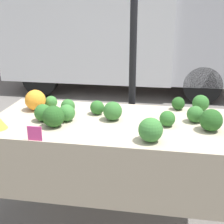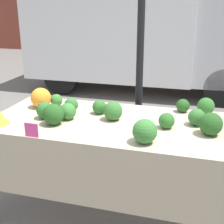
% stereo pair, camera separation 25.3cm
% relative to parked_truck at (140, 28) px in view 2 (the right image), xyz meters
% --- Properties ---
extents(ground_plane, '(40.00, 40.00, 0.00)m').
position_rel_parked_truck_xyz_m(ground_plane, '(0.60, -4.27, -1.30)').
color(ground_plane, slate).
extents(tent_pole, '(0.07, 0.07, 2.48)m').
position_rel_parked_truck_xyz_m(tent_pole, '(0.69, -3.60, -0.06)').
color(tent_pole, black).
rests_on(tent_pole, ground_plane).
extents(parked_truck, '(4.76, 2.04, 2.46)m').
position_rel_parked_truck_xyz_m(parked_truck, '(0.00, 0.00, 0.00)').
color(parked_truck, white).
rests_on(parked_truck, ground_plane).
extents(market_table, '(2.03, 0.95, 0.87)m').
position_rel_parked_truck_xyz_m(market_table, '(0.60, -4.34, -0.53)').
color(market_table, tan).
rests_on(market_table, ground_plane).
extents(orange_cauliflower, '(0.19, 0.19, 0.19)m').
position_rel_parked_truck_xyz_m(orange_cauliflower, '(-0.13, -4.11, -0.33)').
color(orange_cauliflower, orange).
rests_on(orange_cauliflower, market_table).
extents(broccoli_head_0, '(0.15, 0.15, 0.15)m').
position_rel_parked_truck_xyz_m(broccoli_head_0, '(1.34, -3.89, -0.35)').
color(broccoli_head_0, '#2D6628').
rests_on(broccoli_head_0, market_table).
extents(broccoli_head_1, '(0.12, 0.12, 0.12)m').
position_rel_parked_truck_xyz_m(broccoli_head_1, '(0.44, -4.13, -0.37)').
color(broccoli_head_1, '#2D6628').
rests_on(broccoli_head_1, market_table).
extents(broccoli_head_2, '(0.12, 0.12, 0.12)m').
position_rel_parked_truck_xyz_m(broccoli_head_2, '(1.14, -3.88, -0.37)').
color(broccoli_head_2, '#23511E').
rests_on(broccoli_head_2, market_table).
extents(broccoli_head_3, '(0.12, 0.12, 0.12)m').
position_rel_parked_truck_xyz_m(broccoli_head_3, '(0.18, -4.13, -0.36)').
color(broccoli_head_3, '#336B2D').
rests_on(broccoli_head_3, market_table).
extents(broccoli_head_4, '(0.12, 0.12, 0.12)m').
position_rel_parked_truck_xyz_m(broccoli_head_4, '(1.04, -4.30, -0.36)').
color(broccoli_head_4, '#2D6628').
rests_on(broccoli_head_4, market_table).
extents(broccoli_head_5, '(0.17, 0.17, 0.17)m').
position_rel_parked_truck_xyz_m(broccoli_head_5, '(0.17, -4.47, -0.34)').
color(broccoli_head_5, '#23511E').
rests_on(broccoli_head_5, market_table).
extents(broccoli_head_6, '(0.17, 0.17, 0.17)m').
position_rel_parked_truck_xyz_m(broccoli_head_6, '(0.93, -4.61, -0.34)').
color(broccoli_head_6, '#387533').
rests_on(broccoli_head_6, market_table).
extents(broccoli_head_7, '(0.17, 0.17, 0.17)m').
position_rel_parked_truck_xyz_m(broccoli_head_7, '(1.37, -4.35, -0.34)').
color(broccoli_head_7, '#23511E').
rests_on(broccoli_head_7, market_table).
extents(broccoli_head_8, '(0.16, 0.16, 0.16)m').
position_rel_parked_truck_xyz_m(broccoli_head_8, '(0.60, -4.24, -0.35)').
color(broccoli_head_8, '#336B2D').
rests_on(broccoli_head_8, market_table).
extents(broccoli_head_9, '(0.14, 0.14, 0.14)m').
position_rel_parked_truck_xyz_m(broccoli_head_9, '(0.23, -4.33, -0.36)').
color(broccoli_head_9, '#387533').
rests_on(broccoli_head_9, market_table).
extents(broccoli_head_10, '(0.11, 0.11, 0.11)m').
position_rel_parked_truck_xyz_m(broccoli_head_10, '(-0.01, -4.03, -0.37)').
color(broccoli_head_10, '#387533').
rests_on(broccoli_head_10, market_table).
extents(broccoli_head_11, '(0.14, 0.14, 0.14)m').
position_rel_parked_truck_xyz_m(broccoli_head_11, '(0.04, -4.36, -0.36)').
color(broccoli_head_11, '#2D6628').
rests_on(broccoli_head_11, market_table).
extents(broccoli_head_12, '(0.14, 0.14, 0.14)m').
position_rel_parked_truck_xyz_m(broccoli_head_12, '(1.27, -4.18, -0.36)').
color(broccoli_head_12, '#336B2D').
rests_on(broccoli_head_12, market_table).
extents(price_sign, '(0.11, 0.01, 0.11)m').
position_rel_parked_truck_xyz_m(price_sign, '(0.12, -4.74, -0.37)').
color(price_sign, '#EF4793').
rests_on(price_sign, market_table).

